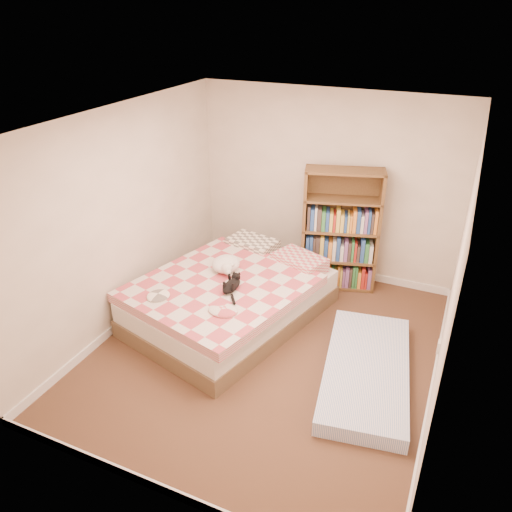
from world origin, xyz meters
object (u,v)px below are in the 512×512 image
at_px(floor_mattress, 366,371).
at_px(black_cat, 233,284).
at_px(bed, 233,296).
at_px(bookshelf, 340,245).
at_px(white_dog, 226,264).

height_order(floor_mattress, black_cat, black_cat).
distance_m(bed, black_cat, 0.43).
distance_m(bookshelf, black_cat, 1.71).
relative_size(bed, white_dog, 6.41).
xyz_separation_m(bed, bookshelf, (0.94, 1.26, 0.30)).
bearing_deg(floor_mattress, bookshelf, 105.86).
xyz_separation_m(bookshelf, floor_mattress, (0.79, -1.70, -0.50)).
distance_m(bed, white_dog, 0.39).
bearing_deg(bookshelf, floor_mattress, -80.89).
bearing_deg(white_dog, black_cat, -44.07).
height_order(bed, bookshelf, bookshelf).
distance_m(bed, floor_mattress, 1.80).
height_order(bed, white_dog, white_dog).
relative_size(bed, black_cat, 4.72).
bearing_deg(black_cat, bookshelf, 51.88).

